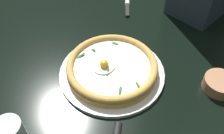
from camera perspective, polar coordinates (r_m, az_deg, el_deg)
ground_plane at (r=0.84m, az=1.29°, el=0.15°), size 2.40×2.40×0.03m
pizza_plate at (r=0.79m, az=0.00°, el=-1.28°), size 0.34×0.34×0.01m
pizza at (r=0.77m, az=-0.02°, el=0.02°), size 0.29×0.29×0.05m
side_bowl at (r=0.81m, az=24.20°, el=-3.70°), size 0.10×0.10×0.04m
table_knife at (r=1.10m, az=3.65°, el=14.29°), size 0.19×0.15×0.01m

